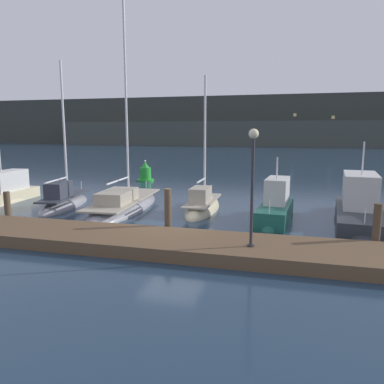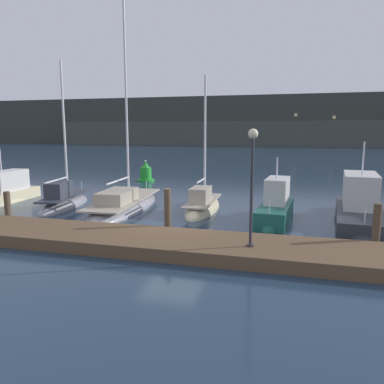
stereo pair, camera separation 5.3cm
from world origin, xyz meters
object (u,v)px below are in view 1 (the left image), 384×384
at_px(motorboat_berth_7, 359,212).
at_px(dock_lamppost, 253,168).
at_px(motorboat_berth_2, 3,197).
at_px(sailboat_berth_4, 124,207).
at_px(channel_buoy, 145,173).
at_px(sailboat_berth_3, 64,204).
at_px(sailboat_berth_5, 203,208).
at_px(motorboat_berth_6, 275,214).

height_order(motorboat_berth_7, dock_lamppost, dock_lamppost).
height_order(motorboat_berth_2, dock_lamppost, dock_lamppost).
xyz_separation_m(sailboat_berth_4, channel_buoy, (-3.15, 10.89, 0.52)).
distance_m(motorboat_berth_7, dock_lamppost, 8.31).
bearing_deg(channel_buoy, motorboat_berth_7, -35.16).
bearing_deg(dock_lamppost, channel_buoy, 121.81).
bearing_deg(sailboat_berth_3, motorboat_berth_2, 176.49).
relative_size(sailboat_berth_5, motorboat_berth_7, 1.06).
xyz_separation_m(motorboat_berth_2, motorboat_berth_6, (15.77, -0.51, -0.00)).
bearing_deg(motorboat_berth_2, motorboat_berth_6, -1.86).
xyz_separation_m(sailboat_berth_3, sailboat_berth_5, (7.67, 1.04, -0.06)).
bearing_deg(motorboat_berth_6, sailboat_berth_5, 161.32).
bearing_deg(channel_buoy, sailboat_berth_5, -54.16).
distance_m(motorboat_berth_2, sailboat_berth_4, 7.74).
height_order(sailboat_berth_5, dock_lamppost, sailboat_berth_5).
height_order(sailboat_berth_5, motorboat_berth_6, sailboat_berth_5).
height_order(motorboat_berth_6, dock_lamppost, dock_lamppost).
bearing_deg(sailboat_berth_3, sailboat_berth_4, 5.66).
bearing_deg(sailboat_berth_5, channel_buoy, 125.84).
xyz_separation_m(motorboat_berth_7, dock_lamppost, (-4.34, -6.60, 2.59)).
relative_size(sailboat_berth_5, dock_lamppost, 2.02).
bearing_deg(motorboat_berth_7, sailboat_berth_4, -178.33).
relative_size(sailboat_berth_4, sailboat_berth_5, 1.52).
xyz_separation_m(motorboat_berth_2, sailboat_berth_3, (4.28, -0.26, -0.14)).
bearing_deg(motorboat_berth_7, motorboat_berth_6, -166.13).
xyz_separation_m(motorboat_berth_2, sailboat_berth_5, (11.95, 0.78, -0.20)).
relative_size(sailboat_berth_3, motorboat_berth_7, 1.17).
bearing_deg(dock_lamppost, motorboat_berth_6, 84.46).
distance_m(sailboat_berth_3, sailboat_berth_4, 3.48).
bearing_deg(sailboat_berth_4, motorboat_berth_2, -179.40).
bearing_deg(channel_buoy, sailboat_berth_4, -73.86).
xyz_separation_m(sailboat_berth_3, motorboat_berth_7, (15.28, 0.69, 0.24)).
distance_m(motorboat_berth_2, sailboat_berth_3, 4.29).
bearing_deg(motorboat_berth_2, sailboat_berth_3, -3.51).
height_order(sailboat_berth_4, sailboat_berth_5, sailboat_berth_4).
relative_size(sailboat_berth_4, channel_buoy, 6.63).
distance_m(motorboat_berth_2, dock_lamppost, 16.64).
bearing_deg(motorboat_berth_7, sailboat_berth_3, -177.42).
relative_size(sailboat_berth_5, motorboat_berth_6, 1.57).
distance_m(motorboat_berth_2, channel_buoy, 11.90).
bearing_deg(channel_buoy, motorboat_berth_2, -112.69).
distance_m(sailboat_berth_5, dock_lamppost, 8.21).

